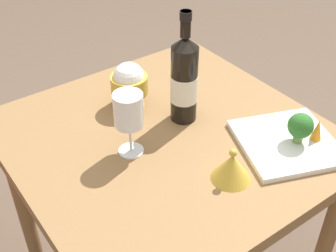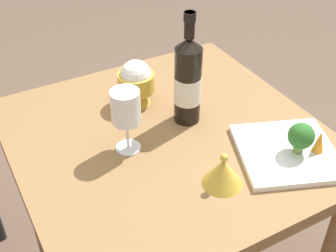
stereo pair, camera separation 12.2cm
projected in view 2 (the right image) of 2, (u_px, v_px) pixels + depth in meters
name	position (u px, v px, depth m)	size (l,w,h in m)	color
dining_table	(168.00, 160.00, 1.30)	(0.83, 0.83, 0.74)	olive
wine_bottle	(188.00, 81.00, 1.22)	(0.08, 0.08, 0.33)	black
wine_glass	(126.00, 110.00, 1.12)	(0.08, 0.08, 0.18)	white
rice_bowl	(136.00, 82.00, 1.33)	(0.11, 0.11, 0.14)	gold
rice_bowl_lid	(223.00, 172.00, 1.07)	(0.10, 0.10, 0.09)	gold
serving_plate	(287.00, 152.00, 1.17)	(0.32, 0.32, 0.02)	white
broccoli_floret	(301.00, 137.00, 1.13)	(0.07, 0.07, 0.09)	#729E4C
carrot_garnish_left	(319.00, 142.00, 1.14)	(0.03, 0.03, 0.06)	orange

